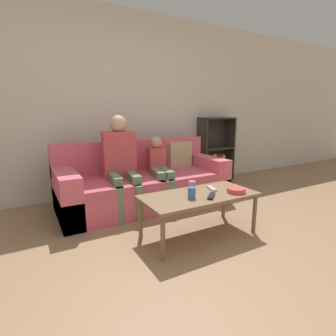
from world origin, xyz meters
TOP-DOWN VIEW (x-y plane):
  - ground_plane at (0.00, 0.00)m, footprint 22.00×22.00m
  - wall_back at (0.00, 2.34)m, footprint 12.00×0.06m
  - couch at (0.11, 1.64)m, footprint 2.15×0.90m
  - bookshelf at (1.70, 2.18)m, footprint 0.63×0.28m
  - coffee_table at (0.20, 0.54)m, footprint 1.12×0.54m
  - person_adult at (-0.23, 1.56)m, footprint 0.41×0.66m
  - person_child at (0.27, 1.49)m, footprint 0.32×0.65m
  - cup_near at (0.07, 0.48)m, footprint 0.07×0.07m
  - cup_far at (0.23, 0.71)m, footprint 0.07×0.07m
  - tv_remote_0 at (0.25, 0.42)m, footprint 0.16×0.15m
  - tv_remote_1 at (0.41, 0.61)m, footprint 0.09×0.18m
  - snack_bowl at (0.56, 0.42)m, footprint 0.18×0.18m

SIDE VIEW (x-z plane):
  - ground_plane at x=0.00m, z-range 0.00..0.00m
  - couch at x=0.11m, z-range -0.14..0.69m
  - coffee_table at x=0.20m, z-range 0.17..0.60m
  - bookshelf at x=1.70m, z-range -0.13..0.98m
  - tv_remote_0 at x=0.25m, z-range 0.42..0.45m
  - tv_remote_1 at x=0.41m, z-range 0.42..0.45m
  - snack_bowl at x=0.56m, z-range 0.42..0.47m
  - cup_far at x=0.23m, z-range 0.42..0.51m
  - cup_near at x=0.07m, z-range 0.42..0.53m
  - person_child at x=0.27m, z-range 0.05..0.94m
  - person_adult at x=-0.23m, z-range 0.08..1.24m
  - wall_back at x=0.00m, z-range 0.00..2.60m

